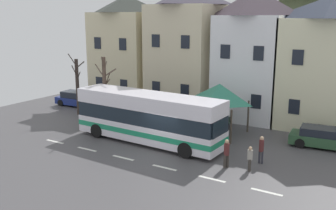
{
  "coord_description": "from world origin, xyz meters",
  "views": [
    {
      "loc": [
        12.55,
        -19.38,
        8.54
      ],
      "look_at": [
        -2.13,
        4.51,
        2.02
      ],
      "focal_mm": 41.14,
      "sensor_mm": 36.0,
      "label": 1
    }
  ],
  "objects_px": {
    "public_bench": "(221,121)",
    "pedestrian_00": "(250,158)",
    "hilltop_castle": "(310,20)",
    "bus_shelter": "(219,93)",
    "parked_car_02": "(77,99)",
    "bare_tree_00": "(77,86)",
    "bare_tree_01": "(105,90)",
    "townhouse_00": "(127,49)",
    "transit_bus": "(148,118)",
    "parked_car_03": "(144,109)",
    "townhouse_02": "(253,55)",
    "pedestrian_01": "(227,153)",
    "pedestrian_02": "(261,148)",
    "townhouse_03": "(329,63)",
    "parked_car_01": "(324,138)",
    "townhouse_01": "(189,48)"
  },
  "relations": [
    {
      "from": "pedestrian_00",
      "to": "public_bench",
      "type": "relative_size",
      "value": 0.86
    },
    {
      "from": "pedestrian_00",
      "to": "pedestrian_02",
      "type": "bearing_deg",
      "value": 82.37
    },
    {
      "from": "parked_car_03",
      "to": "pedestrian_02",
      "type": "relative_size",
      "value": 2.39
    },
    {
      "from": "townhouse_03",
      "to": "bare_tree_00",
      "type": "bearing_deg",
      "value": -159.74
    },
    {
      "from": "bus_shelter",
      "to": "townhouse_02",
      "type": "bearing_deg",
      "value": 86.71
    },
    {
      "from": "townhouse_00",
      "to": "transit_bus",
      "type": "relative_size",
      "value": 0.95
    },
    {
      "from": "townhouse_01",
      "to": "pedestrian_00",
      "type": "relative_size",
      "value": 7.81
    },
    {
      "from": "pedestrian_01",
      "to": "townhouse_01",
      "type": "bearing_deg",
      "value": 126.61
    },
    {
      "from": "townhouse_00",
      "to": "hilltop_castle",
      "type": "xyz_separation_m",
      "value": [
        12.51,
        23.98,
        2.7
      ]
    },
    {
      "from": "transit_bus",
      "to": "parked_car_03",
      "type": "height_order",
      "value": "transit_bus"
    },
    {
      "from": "hilltop_castle",
      "to": "public_bench",
      "type": "relative_size",
      "value": 19.45
    },
    {
      "from": "bare_tree_00",
      "to": "bare_tree_01",
      "type": "xyz_separation_m",
      "value": [
        4.51,
        -1.6,
        0.35
      ]
    },
    {
      "from": "pedestrian_02",
      "to": "public_bench",
      "type": "height_order",
      "value": "pedestrian_02"
    },
    {
      "from": "parked_car_03",
      "to": "pedestrian_00",
      "type": "bearing_deg",
      "value": -37.13
    },
    {
      "from": "townhouse_00",
      "to": "pedestrian_01",
      "type": "relative_size",
      "value": 6.21
    },
    {
      "from": "pedestrian_00",
      "to": "public_bench",
      "type": "xyz_separation_m",
      "value": [
        -4.97,
        7.24,
        -0.28
      ]
    },
    {
      "from": "transit_bus",
      "to": "bare_tree_00",
      "type": "distance_m",
      "value": 10.14
    },
    {
      "from": "bus_shelter",
      "to": "parked_car_02",
      "type": "height_order",
      "value": "bus_shelter"
    },
    {
      "from": "transit_bus",
      "to": "pedestrian_00",
      "type": "bearing_deg",
      "value": -6.34
    },
    {
      "from": "bus_shelter",
      "to": "parked_car_01",
      "type": "distance_m",
      "value": 7.63
    },
    {
      "from": "townhouse_00",
      "to": "pedestrian_00",
      "type": "distance_m",
      "value": 21.02
    },
    {
      "from": "pedestrian_00",
      "to": "bare_tree_01",
      "type": "relative_size",
      "value": 0.25
    },
    {
      "from": "transit_bus",
      "to": "pedestrian_02",
      "type": "relative_size",
      "value": 6.57
    },
    {
      "from": "bus_shelter",
      "to": "pedestrian_00",
      "type": "bearing_deg",
      "value": -51.17
    },
    {
      "from": "townhouse_00",
      "to": "pedestrian_00",
      "type": "bearing_deg",
      "value": -33.35
    },
    {
      "from": "parked_car_02",
      "to": "bare_tree_00",
      "type": "distance_m",
      "value": 3.94
    },
    {
      "from": "parked_car_03",
      "to": "pedestrian_02",
      "type": "distance_m",
      "value": 13.45
    },
    {
      "from": "pedestrian_01",
      "to": "bare_tree_00",
      "type": "height_order",
      "value": "bare_tree_00"
    },
    {
      "from": "hilltop_castle",
      "to": "public_bench",
      "type": "distance_m",
      "value": 29.01
    },
    {
      "from": "pedestrian_01",
      "to": "public_bench",
      "type": "xyz_separation_m",
      "value": [
        -3.67,
        7.51,
        -0.44
      ]
    },
    {
      "from": "townhouse_02",
      "to": "townhouse_03",
      "type": "bearing_deg",
      "value": 1.69
    },
    {
      "from": "townhouse_00",
      "to": "parked_car_01",
      "type": "distance_m",
      "value": 21.05
    },
    {
      "from": "townhouse_00",
      "to": "townhouse_01",
      "type": "relative_size",
      "value": 0.94
    },
    {
      "from": "pedestrian_01",
      "to": "bus_shelter",
      "type": "bearing_deg",
      "value": 118.29
    },
    {
      "from": "townhouse_03",
      "to": "bare_tree_00",
      "type": "relative_size",
      "value": 1.84
    },
    {
      "from": "parked_car_01",
      "to": "pedestrian_02",
      "type": "distance_m",
      "value": 5.65
    },
    {
      "from": "townhouse_02",
      "to": "pedestrian_01",
      "type": "xyz_separation_m",
      "value": [
        2.74,
        -11.47,
        -4.44
      ]
    },
    {
      "from": "townhouse_00",
      "to": "pedestrian_00",
      "type": "height_order",
      "value": "townhouse_00"
    },
    {
      "from": "bus_shelter",
      "to": "parked_car_01",
      "type": "height_order",
      "value": "bus_shelter"
    },
    {
      "from": "townhouse_02",
      "to": "pedestrian_00",
      "type": "relative_size",
      "value": 7.45
    },
    {
      "from": "public_bench",
      "to": "pedestrian_00",
      "type": "bearing_deg",
      "value": -55.51
    },
    {
      "from": "bus_shelter",
      "to": "public_bench",
      "type": "distance_m",
      "value": 3.22
    },
    {
      "from": "hilltop_castle",
      "to": "bus_shelter",
      "type": "height_order",
      "value": "hilltop_castle"
    },
    {
      "from": "parked_car_02",
      "to": "townhouse_01",
      "type": "bearing_deg",
      "value": 26.41
    },
    {
      "from": "parked_car_02",
      "to": "bare_tree_01",
      "type": "relative_size",
      "value": 0.77
    },
    {
      "from": "townhouse_03",
      "to": "transit_bus",
      "type": "distance_m",
      "value": 14.42
    },
    {
      "from": "townhouse_02",
      "to": "bare_tree_00",
      "type": "distance_m",
      "value": 15.22
    },
    {
      "from": "townhouse_02",
      "to": "parked_car_02",
      "type": "height_order",
      "value": "townhouse_02"
    },
    {
      "from": "parked_car_02",
      "to": "pedestrian_02",
      "type": "relative_size",
      "value": 2.6
    },
    {
      "from": "transit_bus",
      "to": "bus_shelter",
      "type": "distance_m",
      "value": 5.59
    }
  ]
}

